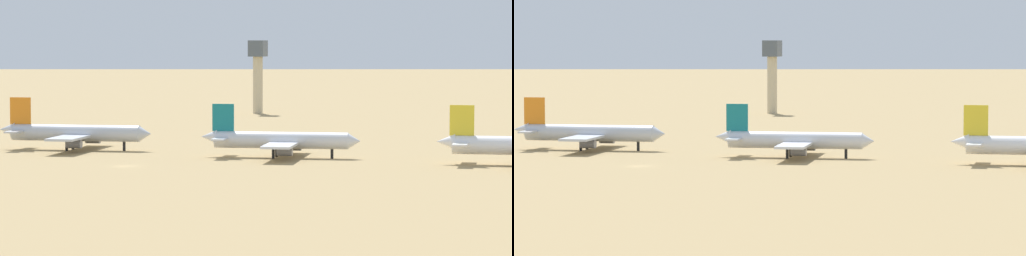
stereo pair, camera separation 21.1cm
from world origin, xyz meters
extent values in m
plane|color=tan|center=(0.00, 0.00, 0.00)|extent=(4000.00, 4000.00, 0.00)
cylinder|color=silver|center=(-26.23, 31.34, 3.92)|extent=(30.07, 7.81, 3.73)
cone|color=silver|center=(-10.15, 33.57, 3.92)|extent=(3.26, 3.90, 3.54)
cone|color=silver|center=(-42.30, 29.10, 4.48)|extent=(4.13, 3.66, 3.17)
cube|color=orange|center=(-39.16, 29.54, 8.81)|extent=(4.87, 1.13, 6.06)
cube|color=silver|center=(-39.67, 33.23, 4.29)|extent=(3.83, 6.69, 0.34)
cube|color=silver|center=(-38.64, 25.84, 4.29)|extent=(3.83, 6.69, 0.34)
cube|color=silver|center=(-25.30, 31.47, 3.36)|extent=(10.40, 30.43, 0.52)
cylinder|color=slate|center=(-25.34, 38.52, 2.05)|extent=(3.61, 2.50, 2.05)
cylinder|color=slate|center=(-23.41, 24.67, 2.05)|extent=(3.61, 2.50, 2.05)
cylinder|color=black|center=(-14.99, 32.90, 1.03)|extent=(0.65, 0.65, 2.05)
cylinder|color=black|center=(-27.92, 33.36, 1.03)|extent=(0.65, 0.65, 2.05)
cylinder|color=black|center=(-27.30, 28.93, 1.03)|extent=(0.65, 0.65, 2.05)
cylinder|color=silver|center=(23.59, 27.92, 3.76)|extent=(28.84, 7.98, 3.58)
cone|color=silver|center=(38.96, 30.34, 3.76)|extent=(3.18, 3.77, 3.40)
cone|color=silver|center=(8.21, 25.51, 4.29)|extent=(4.01, 3.56, 3.04)
cube|color=#14727A|center=(11.21, 25.98, 8.45)|extent=(4.66, 1.16, 5.81)
cube|color=silver|center=(10.66, 29.51, 4.12)|extent=(3.77, 6.45, 0.32)
cube|color=silver|center=(11.77, 22.44, 4.12)|extent=(3.77, 6.45, 0.32)
cube|color=silver|center=(24.47, 28.06, 3.22)|extent=(10.45, 29.22, 0.50)
cylinder|color=slate|center=(24.31, 34.83, 1.97)|extent=(3.49, 2.44, 1.97)
cylinder|color=slate|center=(26.40, 21.57, 1.97)|extent=(3.49, 2.44, 1.97)
cylinder|color=black|center=(34.33, 29.61, 0.98)|extent=(0.63, 0.63, 1.97)
cylinder|color=black|center=(21.93, 29.84, 0.98)|extent=(0.63, 0.63, 1.97)
cylinder|color=black|center=(22.59, 25.59, 0.98)|extent=(0.63, 0.63, 1.97)
cone|color=white|center=(59.40, 25.24, 4.53)|extent=(4.11, 3.61, 3.21)
cube|color=yellow|center=(62.59, 25.59, 8.92)|extent=(4.93, 1.01, 6.13)
cube|color=white|center=(62.17, 29.34, 4.34)|extent=(3.71, 6.71, 0.34)
cube|color=white|center=(63.01, 21.84, 4.34)|extent=(3.71, 6.71, 0.34)
cylinder|color=#C6B793|center=(-32.58, 179.37, 9.33)|extent=(3.20, 3.20, 18.65)
cube|color=#4C5660|center=(-32.58, 179.37, 21.28)|extent=(5.20, 5.20, 5.26)
camera|label=1|loc=(113.46, -254.70, 26.73)|focal=98.45mm
camera|label=2|loc=(113.66, -254.63, 26.73)|focal=98.45mm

